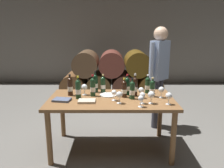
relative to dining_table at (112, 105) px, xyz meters
The scene contains 28 objects.
ground_plane 0.67m from the dining_table, ahead, with size 14.00×14.00×0.00m, color #66635E.
cellar_back_wall 4.26m from the dining_table, 90.00° to the left, with size 10.00×0.24×2.80m, color gray.
barrel_stack 2.60m from the dining_table, 90.00° to the left, with size 2.49×0.90×1.15m.
dining_table is the anchor object (origin of this frame).
wine_bottle_0 0.61m from the dining_table, ahead, with size 0.07×0.07×0.27m.
wine_bottle_1 0.45m from the dining_table, 127.85° to the left, with size 0.07×0.07×0.32m.
wine_bottle_2 0.28m from the dining_table, 15.76° to the left, with size 0.07×0.07×0.27m.
wine_bottle_3 0.36m from the dining_table, 157.48° to the left, with size 0.07×0.07×0.31m.
wine_bottle_4 0.50m from the dining_table, behind, with size 0.07×0.07×0.31m.
wine_bottle_5 0.64m from the dining_table, 166.68° to the left, with size 0.07×0.07×0.31m.
wine_bottle_6 0.36m from the dining_table, ahead, with size 0.07×0.07×0.29m.
wine_bottle_7 0.36m from the dining_table, 36.38° to the left, with size 0.07×0.07×0.30m.
wine_bottle_8 0.42m from the dining_table, 17.95° to the left, with size 0.07×0.07×0.32m.
wine_bottle_9 0.63m from the dining_table, 25.60° to the left, with size 0.07×0.07×0.28m.
wine_bottle_10 0.38m from the dining_table, 112.60° to the left, with size 0.07×0.07×0.27m.
wine_glass_0 0.31m from the dining_table, 64.49° to the right, with size 0.08×0.08×0.16m.
wine_glass_1 0.59m from the dining_table, 23.41° to the right, with size 0.09×0.09×0.16m.
wine_glass_2 0.71m from the dining_table, ahead, with size 0.08×0.08×0.15m.
wine_glass_3 0.22m from the dining_table, 69.35° to the right, with size 0.07×0.07×0.15m.
wine_glass_4 0.54m from the dining_table, 44.19° to the right, with size 0.07×0.07×0.14m.
wine_glass_5 0.79m from the dining_table, 19.48° to the right, with size 0.08×0.08×0.16m.
wine_glass_6 0.46m from the dining_table, 157.89° to the left, with size 0.09×0.09×0.16m.
wine_glass_7 0.45m from the dining_table, ahead, with size 0.08×0.08×0.15m.
wine_glass_8 0.49m from the dining_table, 29.64° to the right, with size 0.07×0.07×0.15m.
tasting_notebook 0.37m from the dining_table, 152.49° to the right, with size 0.22×0.16×0.03m, color #B2A893.
leather_ledger 0.67m from the dining_table, behind, with size 0.22×0.16×0.03m, color #4C5670.
serving_plate 0.17m from the dining_table, 108.68° to the left, with size 0.24×0.24×0.01m, color white.
sommelier_presenting 1.15m from the dining_table, 43.40° to the left, with size 0.38×0.36×1.72m.
Camera 1 is at (0.01, -2.90, 1.69)m, focal length 35.76 mm.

